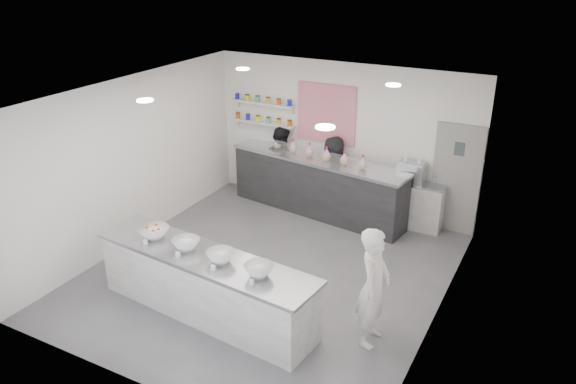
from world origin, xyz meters
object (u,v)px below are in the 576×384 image
object	(u,v)px
back_bar	(317,186)
espresso_ledge	(410,204)
woman_prep	(374,287)
staff_right	(333,175)
staff_left	(281,164)
espresso_machine	(412,173)
prep_counter	(205,285)

from	to	relation	value
back_bar	espresso_ledge	distance (m)	1.87
woman_prep	staff_right	size ratio (longest dim) A/B	1.08
back_bar	staff_left	world-z (taller)	staff_left
staff_left	espresso_machine	bearing A→B (deg)	-162.52
prep_counter	back_bar	size ratio (longest dim) A/B	0.95
espresso_machine	staff_right	xyz separation A→B (m)	(-1.58, -0.04, -0.32)
prep_counter	staff_left	xyz separation A→B (m)	(-1.01, 4.15, 0.32)
back_bar	espresso_ledge	size ratio (longest dim) A/B	3.07
espresso_ledge	woman_prep	size ratio (longest dim) A/B	0.72
woman_prep	staff_right	xyz separation A→B (m)	(-2.16, 3.61, -0.06)
prep_counter	espresso_ledge	size ratio (longest dim) A/B	2.90
espresso_machine	woman_prep	world-z (taller)	woman_prep
espresso_machine	staff_left	distance (m)	2.79
prep_counter	staff_right	distance (m)	4.16
espresso_ledge	espresso_machine	distance (m)	0.65
espresso_ledge	staff_left	distance (m)	2.83
espresso_machine	woman_prep	bearing A→B (deg)	-80.88
espresso_ledge	espresso_machine	size ratio (longest dim) A/B	2.46
prep_counter	espresso_machine	size ratio (longest dim) A/B	7.13
prep_counter	staff_left	distance (m)	4.28
espresso_ledge	woman_prep	bearing A→B (deg)	-81.40
back_bar	espresso_machine	bearing A→B (deg)	17.39
prep_counter	espresso_ledge	distance (m)	4.55
staff_left	espresso_ledge	bearing A→B (deg)	-162.53
prep_counter	woman_prep	distance (m)	2.43
prep_counter	espresso_ledge	bearing A→B (deg)	72.63
woman_prep	staff_right	bearing A→B (deg)	27.40
prep_counter	staff_right	bearing A→B (deg)	93.30
prep_counter	espresso_machine	distance (m)	4.58
prep_counter	back_bar	bearing A→B (deg)	96.54
staff_left	staff_right	bearing A→B (deg)	-163.29
woman_prep	espresso_machine	bearing A→B (deg)	5.60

